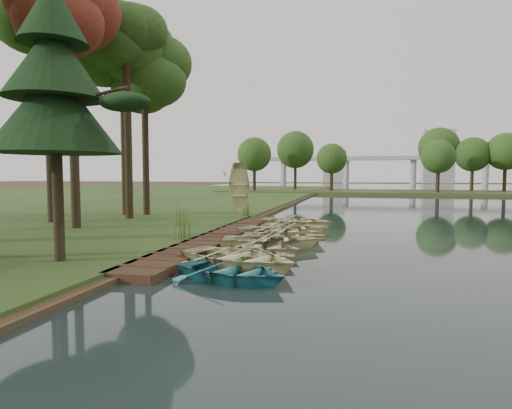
% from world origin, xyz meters
% --- Properties ---
extents(ground, '(300.00, 300.00, 0.00)m').
position_xyz_m(ground, '(0.00, 0.00, 0.00)').
color(ground, '#3D2F1D').
extents(boardwalk, '(1.60, 16.00, 0.30)m').
position_xyz_m(boardwalk, '(-1.60, 0.00, 0.15)').
color(boardwalk, '#372315').
rests_on(boardwalk, ground).
extents(peninsula, '(50.00, 14.00, 0.45)m').
position_xyz_m(peninsula, '(8.00, 50.00, 0.23)').
color(peninsula, '#36471F').
rests_on(peninsula, ground).
extents(far_trees, '(45.60, 5.60, 8.80)m').
position_xyz_m(far_trees, '(4.67, 50.00, 6.43)').
color(far_trees, black).
rests_on(far_trees, peninsula).
extents(bridge, '(95.90, 4.00, 8.60)m').
position_xyz_m(bridge, '(12.31, 120.00, 7.08)').
color(bridge, '#A5A5A0').
rests_on(bridge, ground).
extents(building_a, '(10.00, 8.00, 18.00)m').
position_xyz_m(building_a, '(30.00, 140.00, 9.00)').
color(building_a, '#A5A5A0').
rests_on(building_a, ground).
extents(building_b, '(8.00, 8.00, 12.00)m').
position_xyz_m(building_b, '(-5.00, 145.00, 6.00)').
color(building_b, '#A5A5A0').
rests_on(building_b, ground).
extents(rowboat_0, '(3.87, 3.32, 0.68)m').
position_xyz_m(rowboat_0, '(1.03, -7.02, 0.39)').
color(rowboat_0, teal).
rests_on(rowboat_0, water).
extents(rowboat_1, '(4.79, 4.20, 0.83)m').
position_xyz_m(rowboat_1, '(0.80, -5.57, 0.46)').
color(rowboat_1, beige).
rests_on(rowboat_1, water).
extents(rowboat_2, '(3.40, 2.69, 0.64)m').
position_xyz_m(rowboat_2, '(0.90, -4.52, 0.37)').
color(rowboat_2, beige).
rests_on(rowboat_2, water).
extents(rowboat_3, '(3.73, 3.18, 0.66)m').
position_xyz_m(rowboat_3, '(0.88, -3.00, 0.38)').
color(rowboat_3, beige).
rests_on(rowboat_3, water).
extents(rowboat_4, '(4.25, 3.42, 0.78)m').
position_xyz_m(rowboat_4, '(1.02, -1.79, 0.44)').
color(rowboat_4, beige).
rests_on(rowboat_4, water).
extents(rowboat_5, '(3.81, 2.98, 0.72)m').
position_xyz_m(rowboat_5, '(1.29, -0.46, 0.41)').
color(rowboat_5, beige).
rests_on(rowboat_5, water).
extents(rowboat_6, '(4.40, 3.62, 0.79)m').
position_xyz_m(rowboat_6, '(0.84, 0.87, 0.45)').
color(rowboat_6, beige).
rests_on(rowboat_6, water).
extents(rowboat_7, '(3.86, 3.23, 0.69)m').
position_xyz_m(rowboat_7, '(1.24, 2.35, 0.39)').
color(rowboat_7, beige).
rests_on(rowboat_7, water).
extents(rowboat_8, '(3.19, 2.37, 0.63)m').
position_xyz_m(rowboat_8, '(1.01, 3.46, 0.37)').
color(rowboat_8, beige).
rests_on(rowboat_8, water).
extents(rowboat_9, '(4.33, 3.36, 0.82)m').
position_xyz_m(rowboat_9, '(1.02, 4.83, 0.46)').
color(rowboat_9, beige).
rests_on(rowboat_9, water).
extents(stored_rowboat, '(4.18, 4.10, 0.71)m').
position_xyz_m(stored_rowboat, '(-3.68, 10.10, 0.65)').
color(stored_rowboat, beige).
rests_on(stored_rowboat, bank).
extents(tree_2, '(4.37, 4.37, 11.85)m').
position_xyz_m(tree_2, '(-9.17, 0.28, 10.16)').
color(tree_2, black).
rests_on(tree_2, bank).
extents(tree_3, '(5.33, 5.33, 14.12)m').
position_xyz_m(tree_3, '(-12.13, 2.24, 12.03)').
color(tree_3, black).
rests_on(tree_3, bank).
extents(tree_4, '(4.17, 4.17, 12.25)m').
position_xyz_m(tree_4, '(-9.01, 5.01, 10.61)').
color(tree_4, black).
rests_on(tree_4, bank).
extents(tree_5, '(5.45, 5.45, 13.22)m').
position_xyz_m(tree_5, '(-10.54, 7.18, 11.12)').
color(tree_5, black).
rests_on(tree_5, bank).
extents(tree_6, '(4.16, 4.16, 10.84)m').
position_xyz_m(tree_6, '(-9.22, 7.49, 9.26)').
color(tree_6, black).
rests_on(tree_6, bank).
extents(pine_tree, '(3.80, 3.80, 8.34)m').
position_xyz_m(pine_tree, '(-4.47, -6.85, 5.58)').
color(pine_tree, black).
rests_on(pine_tree, bank).
extents(reeds_0, '(0.60, 0.60, 0.92)m').
position_xyz_m(reeds_0, '(-2.60, -1.63, 0.76)').
color(reeds_0, '#3F661E').
rests_on(reeds_0, bank).
extents(reeds_1, '(0.60, 0.60, 1.07)m').
position_xyz_m(reeds_1, '(-2.60, -2.04, 0.83)').
color(reeds_1, '#3F661E').
rests_on(reeds_1, bank).
extents(reeds_2, '(0.60, 0.60, 1.14)m').
position_xyz_m(reeds_2, '(-4.60, 2.41, 0.87)').
color(reeds_2, '#3F661E').
rests_on(reeds_2, bank).
extents(reeds_3, '(0.60, 0.60, 1.01)m').
position_xyz_m(reeds_3, '(-2.60, 8.24, 0.81)').
color(reeds_3, '#3F661E').
rests_on(reeds_3, bank).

